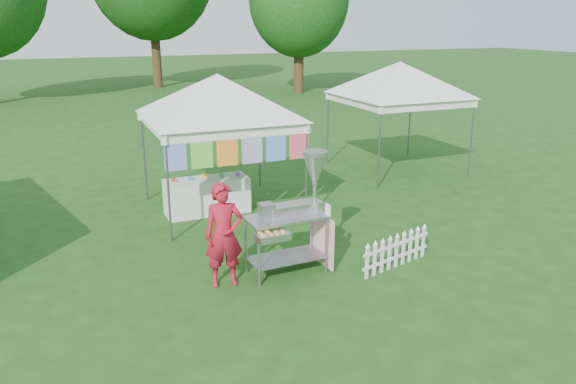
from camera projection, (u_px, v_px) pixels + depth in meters
name	position (u px, v px, depth m)	size (l,w,h in m)	color
ground	(280.00, 272.00, 9.49)	(120.00, 120.00, 0.00)	#1F4112
canopy_main	(217.00, 74.00, 11.69)	(4.24, 4.24, 3.45)	#59595E
canopy_right	(400.00, 62.00, 15.04)	(4.24, 4.24, 3.45)	#59595E
donut_cart	(298.00, 203.00, 9.19)	(1.45, 1.06, 2.03)	gray
vendor	(224.00, 235.00, 8.79)	(0.62, 0.40, 1.69)	#A91427
picket_fence	(396.00, 251.00, 9.58)	(1.57, 0.47, 0.56)	white
display_table	(207.00, 196.00, 12.27)	(1.80, 0.70, 0.78)	white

